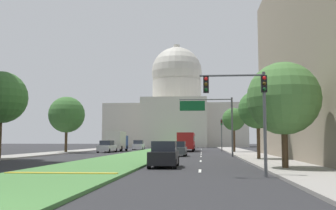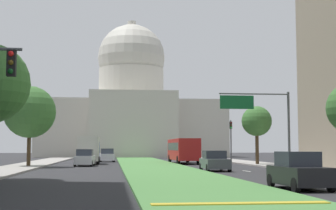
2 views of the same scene
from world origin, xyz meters
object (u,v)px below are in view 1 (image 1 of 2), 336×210
sedan_far_horizon (139,145)px  traffic_light_far_right (222,131)px  overhead_guide_sign (212,114)px  street_tree_right_mid (258,110)px  street_tree_left_far (67,115)px  city_bus (187,140)px  traffic_light_near_right (247,100)px  street_tree_left_mid (1,97)px  street_tree_right_near (284,99)px  sedan_lead_stopped (164,155)px  box_truck_delivery (117,141)px  sedan_distant (107,147)px  capitol_building (177,111)px  street_tree_right_far (234,119)px  sedan_midblock (178,149)px

sedan_far_horizon → traffic_light_far_right: bearing=-31.9°
overhead_guide_sign → street_tree_right_mid: overhead_guide_sign is taller
traffic_light_far_right → sedan_far_horizon: (-14.84, 9.25, -2.48)m
street_tree_left_far → city_bus: (16.66, 9.88, -3.64)m
traffic_light_near_right → street_tree_left_mid: (-20.68, 14.55, 1.93)m
street_tree_right_near → sedan_far_horizon: street_tree_right_near is taller
sedan_lead_stopped → box_truck_delivery: size_ratio=0.65×
traffic_light_near_right → sedan_distant: size_ratio=1.09×
capitol_building → sedan_far_horizon: 38.12m
street_tree_right_near → sedan_far_horizon: (-16.70, 47.49, -3.49)m
street_tree_right_mid → traffic_light_near_right: bearing=-99.8°
street_tree_right_near → sedan_far_horizon: size_ratio=1.53×
street_tree_right_far → overhead_guide_sign: bearing=-104.6°
street_tree_left_mid → box_truck_delivery: street_tree_left_mid is taller
city_bus → sedan_midblock: bearing=-90.6°
overhead_guide_sign → sedan_distant: overhead_guide_sign is taller
box_truck_delivery → city_bus: box_truck_delivery is taller
street_tree_left_far → overhead_guide_sign: bearing=-27.7°
sedan_distant → sedan_far_horizon: (2.14, 15.27, 0.02)m
traffic_light_far_right → sedan_lead_stopped: 36.80m
street_tree_left_mid → street_tree_right_far: 32.01m
street_tree_left_mid → sedan_distant: bearing=78.4°
street_tree_right_mid → sedan_distant: (-18.93, 20.64, -3.75)m
street_tree_left_mid → sedan_lead_stopped: street_tree_left_mid is taller
street_tree_left_far → sedan_distant: (5.31, 2.53, -4.59)m
sedan_far_horizon → street_tree_left_far: bearing=-112.7°
street_tree_right_mid → city_bus: size_ratio=0.58×
traffic_light_near_right → traffic_light_far_right: (0.84, 42.75, -0.48)m
street_tree_right_far → box_truck_delivery: (-18.29, 6.13, -3.08)m
sedan_lead_stopped → sedan_midblock: size_ratio=0.99×
sedan_midblock → city_bus: 19.75m
capitol_building → street_tree_right_near: bearing=-81.9°
sedan_distant → city_bus: (11.35, 7.35, 0.95)m
sedan_distant → sedan_far_horizon: sedan_far_horizon is taller
street_tree_left_far → sedan_far_horizon: street_tree_left_far is taller
street_tree_right_near → street_tree_left_mid: (-23.38, 10.05, 1.40)m
overhead_guide_sign → sedan_far_horizon: bearing=114.2°
street_tree_left_mid → sedan_far_horizon: (6.68, 37.44, -4.89)m
city_bus → street_tree_right_near: bearing=-79.3°
traffic_light_far_right → sedan_lead_stopped: size_ratio=1.26×
sedan_far_horizon → street_tree_right_near: bearing=-70.6°
street_tree_right_mid → box_truck_delivery: 32.93m
traffic_light_far_right → street_tree_left_far: bearing=-159.0°
traffic_light_far_right → overhead_guide_sign: overhead_guide_sign is taller
sedan_distant → box_truck_delivery: size_ratio=0.74×
sedan_lead_stopped → city_bus: size_ratio=0.38×
overhead_guide_sign → sedan_lead_stopped: size_ratio=1.57×
street_tree_left_far → street_tree_right_mid: bearing=-36.8°
street_tree_right_near → sedan_distant: bearing=120.3°
street_tree_left_mid → street_tree_left_far: street_tree_left_mid is taller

